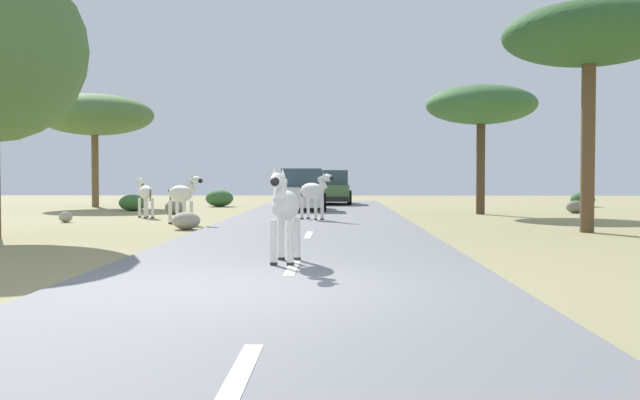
% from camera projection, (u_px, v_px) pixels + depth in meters
% --- Properties ---
extents(ground_plane, '(90.00, 90.00, 0.00)m').
position_uv_depth(ground_plane, '(261.00, 292.00, 8.80)').
color(ground_plane, '#998E60').
extents(road, '(6.00, 64.00, 0.05)m').
position_uv_depth(road, '(283.00, 290.00, 8.80)').
color(road, slate).
rests_on(road, ground_plane).
extents(lane_markings, '(0.16, 56.00, 0.01)m').
position_uv_depth(lane_markings, '(276.00, 302.00, 7.80)').
color(lane_markings, silver).
rests_on(lane_markings, road).
extents(zebra_0, '(0.53, 1.63, 1.53)m').
position_uv_depth(zebra_0, '(285.00, 207.00, 11.25)').
color(zebra_0, silver).
rests_on(zebra_0, road).
extents(zebra_1, '(1.27, 1.35, 1.56)m').
position_uv_depth(zebra_1, '(314.00, 191.00, 22.68)').
color(zebra_1, silver).
rests_on(zebra_1, road).
extents(zebra_2, '(1.04, 1.41, 1.48)m').
position_uv_depth(zebra_2, '(145.00, 193.00, 24.62)').
color(zebra_2, silver).
rests_on(zebra_2, ground_plane).
extents(zebra_3, '(1.38, 1.21, 1.54)m').
position_uv_depth(zebra_3, '(182.00, 194.00, 21.20)').
color(zebra_3, silver).
rests_on(zebra_3, ground_plane).
extents(car_0, '(2.07, 4.37, 1.74)m').
position_uv_depth(car_0, '(332.00, 188.00, 35.94)').
color(car_0, '#476B38').
rests_on(car_0, road).
extents(car_1, '(2.08, 4.37, 1.74)m').
position_uv_depth(car_1, '(302.00, 191.00, 29.32)').
color(car_1, white).
rests_on(car_1, road).
extents(tree_1, '(5.59, 5.59, 5.41)m').
position_uv_depth(tree_1, '(95.00, 115.00, 33.39)').
color(tree_1, brown).
rests_on(tree_1, ground_plane).
extents(tree_2, '(4.25, 4.25, 4.98)m').
position_uv_depth(tree_2, '(481.00, 106.00, 26.85)').
color(tree_2, '#4C3823').
rests_on(tree_2, ground_plane).
extents(tree_4, '(4.45, 4.45, 5.92)m').
position_uv_depth(tree_4, '(589.00, 37.00, 18.02)').
color(tree_4, brown).
rests_on(tree_4, ground_plane).
extents(bush_0, '(1.15, 1.04, 0.69)m').
position_uv_depth(bush_0, '(583.00, 200.00, 33.71)').
color(bush_0, '#2D5628').
rests_on(bush_0, ground_plane).
extents(bush_1, '(1.35, 1.21, 0.81)m').
position_uv_depth(bush_1, '(219.00, 198.00, 33.87)').
color(bush_1, '#386633').
rests_on(bush_1, ground_plane).
extents(bush_4, '(1.15, 1.03, 0.69)m').
position_uv_depth(bush_4, '(133.00, 203.00, 29.59)').
color(bush_4, '#386633').
rests_on(bush_4, ground_plane).
extents(rock_0, '(0.74, 0.66, 0.55)m').
position_uv_depth(rock_0, '(175.00, 207.00, 26.99)').
color(rock_0, gray).
rests_on(rock_0, ground_plane).
extents(rock_2, '(0.43, 0.31, 0.34)m').
position_uv_depth(rock_2, '(66.00, 217.00, 22.14)').
color(rock_2, '#A89E8C').
rests_on(rock_2, ground_plane).
extents(rock_3, '(0.77, 0.77, 0.49)m').
position_uv_depth(rock_3, '(186.00, 221.00, 19.15)').
color(rock_3, '#A89E8C').
rests_on(rock_3, ground_plane).
extents(rock_4, '(0.76, 0.64, 0.50)m').
position_uv_depth(rock_4, '(576.00, 207.00, 27.73)').
color(rock_4, gray).
rests_on(rock_4, ground_plane).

